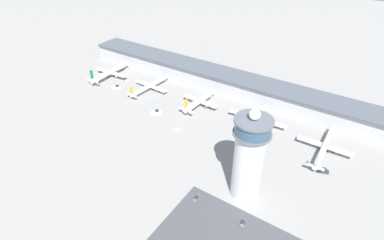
{
  "coord_description": "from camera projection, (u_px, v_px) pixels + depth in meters",
  "views": [
    {
      "loc": [
        99.84,
        -130.96,
        119.58
      ],
      "look_at": [
        9.0,
        5.73,
        8.16
      ],
      "focal_mm": 28.0,
      "sensor_mm": 36.0,
      "label": 1
    }
  ],
  "objects": [
    {
      "name": "ground_plane",
      "position": [
        176.0,
        130.0,
        203.12
      ],
      "size": [
        1000.0,
        1000.0,
        0.0
      ],
      "primitive_type": "plane",
      "color": "gray"
    },
    {
      "name": "terminal_building",
      "position": [
        226.0,
        81.0,
        247.24
      ],
      "size": [
        276.62,
        25.0,
        14.48
      ],
      "color": "#B2B2B7",
      "rests_on": "ground"
    },
    {
      "name": "control_tower",
      "position": [
        249.0,
        157.0,
        142.93
      ],
      "size": [
        17.94,
        17.94,
        51.57
      ],
      "color": "silver",
      "rests_on": "ground"
    },
    {
      "name": "airplane_gate_alpha",
      "position": [
        110.0,
        72.0,
        267.18
      ],
      "size": [
        33.36,
        43.64,
        14.68
      ],
      "color": "white",
      "rests_on": "ground"
    },
    {
      "name": "airplane_gate_bravo",
      "position": [
        150.0,
        86.0,
        248.11
      ],
      "size": [
        33.01,
        42.99,
        11.05
      ],
      "color": "silver",
      "rests_on": "ground"
    },
    {
      "name": "airplane_gate_charlie",
      "position": [
        200.0,
        101.0,
        225.8
      ],
      "size": [
        30.26,
        35.92,
        14.11
      ],
      "color": "white",
      "rests_on": "ground"
    },
    {
      "name": "airplane_gate_delta",
      "position": [
        257.0,
        118.0,
        207.44
      ],
      "size": [
        41.49,
        35.04,
        12.57
      ],
      "color": "white",
      "rests_on": "ground"
    },
    {
      "name": "airplane_gate_echo",
      "position": [
        325.0,
        146.0,
        181.9
      ],
      "size": [
        33.3,
        46.03,
        11.55
      ],
      "color": "white",
      "rests_on": "ground"
    },
    {
      "name": "service_truck_catering",
      "position": [
        117.0,
        87.0,
        251.95
      ],
      "size": [
        7.89,
        6.04,
        2.78
      ],
      "color": "black",
      "rests_on": "ground"
    },
    {
      "name": "service_truck_fuel",
      "position": [
        323.0,
        171.0,
        168.79
      ],
      "size": [
        6.92,
        4.4,
        2.81
      ],
      "color": "black",
      "rests_on": "ground"
    },
    {
      "name": "service_truck_baggage",
      "position": [
        156.0,
        112.0,
        219.6
      ],
      "size": [
        7.75,
        7.3,
        2.83
      ],
      "color": "black",
      "rests_on": "ground"
    },
    {
      "name": "car_black_suv",
      "position": [
        197.0,
        198.0,
        153.08
      ],
      "size": [
        1.81,
        4.67,
        1.41
      ],
      "color": "black",
      "rests_on": "ground"
    },
    {
      "name": "car_navy_sedan",
      "position": [
        243.0,
        223.0,
        140.43
      ],
      "size": [
        2.03,
        4.15,
        1.57
      ],
      "color": "black",
      "rests_on": "ground"
    }
  ]
}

